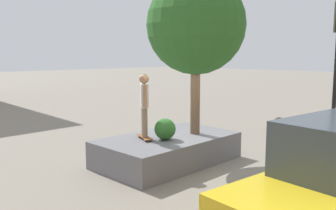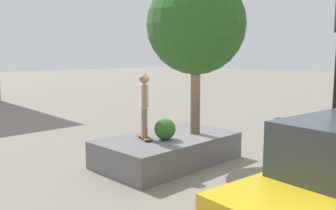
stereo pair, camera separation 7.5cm
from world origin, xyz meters
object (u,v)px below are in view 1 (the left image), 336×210
(skateboard, at_px, (145,137))
(skateboarder, at_px, (144,101))
(plaza_tree, at_px, (196,25))
(planter_ledge, at_px, (168,150))
(passerby_with_bag, at_px, (278,146))

(skateboard, height_order, skateboarder, skateboarder)
(plaza_tree, height_order, skateboard, plaza_tree)
(planter_ledge, xyz_separation_m, passerby_with_bag, (-0.54, 3.07, 0.55))
(skateboard, bearing_deg, planter_ledge, 160.78)
(skateboarder, bearing_deg, plaza_tree, 161.81)
(planter_ledge, bearing_deg, plaza_tree, 162.63)
(planter_ledge, height_order, skateboard, skateboard)
(plaza_tree, distance_m, skateboarder, 2.60)
(skateboard, distance_m, passerby_with_bag, 3.52)
(skateboard, distance_m, skateboarder, 1.00)
(planter_ledge, distance_m, skateboarder, 1.60)
(skateboard, relative_size, skateboarder, 0.48)
(planter_ledge, distance_m, skateboard, 0.83)
(plaza_tree, bearing_deg, passerby_with_bag, 83.69)
(plaza_tree, distance_m, passerby_with_bag, 4.07)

